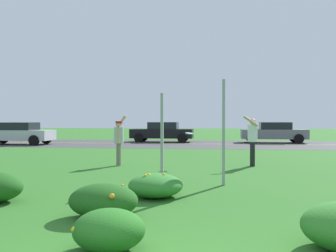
{
  "coord_description": "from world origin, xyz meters",
  "views": [
    {
      "loc": [
        0.71,
        -3.28,
        1.61
      ],
      "look_at": [
        -1.17,
        10.93,
        1.39
      ],
      "focal_mm": 41.94,
      "sensor_mm": 36.0,
      "label": 1
    }
  ],
  "objects_px": {
    "sign_post_near_path": "(162,138)",
    "person_thrower_red_cap_gray_shirt": "(119,138)",
    "car_gray_center_left": "(274,132)",
    "frisbee_pale_blue": "(189,133)",
    "sign_post_by_roadside": "(224,132)",
    "car_black_center_right": "(162,132)",
    "person_catcher_white_shirt": "(252,138)",
    "car_silver_rightmost": "(18,133)"
  },
  "relations": [
    {
      "from": "sign_post_by_roadside",
      "to": "car_gray_center_left",
      "type": "height_order",
      "value": "sign_post_by_roadside"
    },
    {
      "from": "car_gray_center_left",
      "to": "person_thrower_red_cap_gray_shirt",
      "type": "bearing_deg",
      "value": -116.14
    },
    {
      "from": "person_thrower_red_cap_gray_shirt",
      "to": "car_black_center_right",
      "type": "distance_m",
      "value": 14.89
    },
    {
      "from": "sign_post_by_roadside",
      "to": "car_gray_center_left",
      "type": "distance_m",
      "value": 18.95
    },
    {
      "from": "sign_post_by_roadside",
      "to": "car_silver_rightmost",
      "type": "relative_size",
      "value": 0.58
    },
    {
      "from": "car_gray_center_left",
      "to": "car_black_center_right",
      "type": "xyz_separation_m",
      "value": [
        -7.94,
        0.0,
        0.0
      ]
    },
    {
      "from": "car_black_center_right",
      "to": "car_silver_rightmost",
      "type": "xyz_separation_m",
      "value": [
        -8.94,
        -4.14,
        0.0
      ]
    },
    {
      "from": "person_thrower_red_cap_gray_shirt",
      "to": "car_black_center_right",
      "type": "xyz_separation_m",
      "value": [
        -0.64,
        14.88,
        -0.22
      ]
    },
    {
      "from": "sign_post_by_roadside",
      "to": "car_black_center_right",
      "type": "relative_size",
      "value": 0.58
    },
    {
      "from": "person_thrower_red_cap_gray_shirt",
      "to": "car_silver_rightmost",
      "type": "height_order",
      "value": "person_thrower_red_cap_gray_shirt"
    },
    {
      "from": "sign_post_by_roadside",
      "to": "person_thrower_red_cap_gray_shirt",
      "type": "distance_m",
      "value": 5.19
    },
    {
      "from": "person_thrower_red_cap_gray_shirt",
      "to": "car_gray_center_left",
      "type": "height_order",
      "value": "person_thrower_red_cap_gray_shirt"
    },
    {
      "from": "car_gray_center_left",
      "to": "car_black_center_right",
      "type": "height_order",
      "value": "same"
    },
    {
      "from": "sign_post_by_roadside",
      "to": "person_thrower_red_cap_gray_shirt",
      "type": "bearing_deg",
      "value": 134.37
    },
    {
      "from": "car_black_center_right",
      "to": "car_gray_center_left",
      "type": "bearing_deg",
      "value": 0.0
    },
    {
      "from": "sign_post_by_roadside",
      "to": "person_thrower_red_cap_gray_shirt",
      "type": "xyz_separation_m",
      "value": [
        -3.62,
        3.7,
        -0.34
      ]
    },
    {
      "from": "car_gray_center_left",
      "to": "sign_post_by_roadside",
      "type": "bearing_deg",
      "value": -101.21
    },
    {
      "from": "sign_post_by_roadside",
      "to": "car_gray_center_left",
      "type": "relative_size",
      "value": 0.58
    },
    {
      "from": "sign_post_near_path",
      "to": "car_silver_rightmost",
      "type": "distance_m",
      "value": 18.38
    },
    {
      "from": "sign_post_near_path",
      "to": "frisbee_pale_blue",
      "type": "bearing_deg",
      "value": 82.82
    },
    {
      "from": "sign_post_near_path",
      "to": "person_thrower_red_cap_gray_shirt",
      "type": "distance_m",
      "value": 4.04
    },
    {
      "from": "sign_post_near_path",
      "to": "car_silver_rightmost",
      "type": "xyz_separation_m",
      "value": [
        -11.64,
        14.21,
        -0.41
      ]
    },
    {
      "from": "frisbee_pale_blue",
      "to": "car_gray_center_left",
      "type": "xyz_separation_m",
      "value": [
        4.81,
        14.88,
        -0.41
      ]
    },
    {
      "from": "sign_post_near_path",
      "to": "car_silver_rightmost",
      "type": "relative_size",
      "value": 0.51
    },
    {
      "from": "sign_post_near_path",
      "to": "sign_post_by_roadside",
      "type": "relative_size",
      "value": 0.88
    },
    {
      "from": "frisbee_pale_blue",
      "to": "person_catcher_white_shirt",
      "type": "bearing_deg",
      "value": 12.33
    },
    {
      "from": "person_catcher_white_shirt",
      "to": "sign_post_near_path",
      "type": "bearing_deg",
      "value": -123.36
    },
    {
      "from": "sign_post_by_roadside",
      "to": "car_black_center_right",
      "type": "xyz_separation_m",
      "value": [
        -4.26,
        18.58,
        -0.57
      ]
    },
    {
      "from": "car_black_center_right",
      "to": "sign_post_near_path",
      "type": "bearing_deg",
      "value": -81.64
    },
    {
      "from": "sign_post_near_path",
      "to": "frisbee_pale_blue",
      "type": "relative_size",
      "value": 8.15
    },
    {
      "from": "frisbee_pale_blue",
      "to": "sign_post_near_path",
      "type": "bearing_deg",
      "value": -97.18
    },
    {
      "from": "person_thrower_red_cap_gray_shirt",
      "to": "sign_post_near_path",
      "type": "bearing_deg",
      "value": -59.39
    },
    {
      "from": "sign_post_by_roadside",
      "to": "person_catcher_white_shirt",
      "type": "height_order",
      "value": "sign_post_by_roadside"
    },
    {
      "from": "sign_post_near_path",
      "to": "sign_post_by_roadside",
      "type": "xyz_separation_m",
      "value": [
        1.56,
        -0.23,
        0.16
      ]
    },
    {
      "from": "sign_post_near_path",
      "to": "sign_post_by_roadside",
      "type": "bearing_deg",
      "value": -8.24
    },
    {
      "from": "sign_post_near_path",
      "to": "car_black_center_right",
      "type": "distance_m",
      "value": 18.56
    },
    {
      "from": "frisbee_pale_blue",
      "to": "car_silver_rightmost",
      "type": "bearing_deg",
      "value": 138.36
    },
    {
      "from": "car_black_center_right",
      "to": "person_catcher_white_shirt",
      "type": "bearing_deg",
      "value": -69.82
    },
    {
      "from": "car_gray_center_left",
      "to": "car_black_center_right",
      "type": "bearing_deg",
      "value": 180.0
    },
    {
      "from": "person_catcher_white_shirt",
      "to": "car_gray_center_left",
      "type": "distance_m",
      "value": 14.65
    },
    {
      "from": "sign_post_near_path",
      "to": "person_thrower_red_cap_gray_shirt",
      "type": "relative_size",
      "value": 1.29
    },
    {
      "from": "car_gray_center_left",
      "to": "car_silver_rightmost",
      "type": "distance_m",
      "value": 17.39
    }
  ]
}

